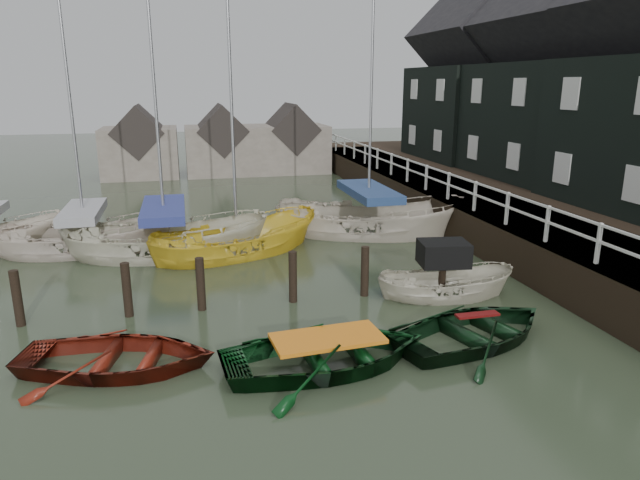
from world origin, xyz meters
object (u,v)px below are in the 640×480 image
object	(u,v)px
sailboat_b	(167,253)
sailboat_c	(237,253)
sailboat_d	(368,232)
rowboat_green	(327,367)
rowboat_red	(119,369)
sailboat_a	(87,250)
rowboat_dkgreen	(475,341)
motorboat	(444,293)

from	to	relation	value
sailboat_b	sailboat_c	distance (m)	2.39
sailboat_d	rowboat_green	bearing A→B (deg)	177.71
rowboat_red	sailboat_a	bearing A→B (deg)	24.93
sailboat_a	rowboat_dkgreen	bearing A→B (deg)	-134.80
sailboat_c	sailboat_d	size ratio (longest dim) A/B	0.82
motorboat	sailboat_c	world-z (taller)	sailboat_c
sailboat_b	rowboat_red	bearing A→B (deg)	-177.13
rowboat_red	rowboat_dkgreen	bearing A→B (deg)	-80.74
rowboat_red	rowboat_green	world-z (taller)	rowboat_green
rowboat_green	rowboat_dkgreen	size ratio (longest dim) A/B	1.05
rowboat_red	sailboat_d	world-z (taller)	sailboat_d
rowboat_green	motorboat	world-z (taller)	motorboat
motorboat	sailboat_a	size ratio (longest dim) A/B	0.38
rowboat_red	sailboat_c	xyz separation A→B (m)	(3.17, 7.66, 0.01)
sailboat_c	sailboat_b	bearing A→B (deg)	61.77
rowboat_green	sailboat_c	bearing A→B (deg)	2.42
rowboat_red	rowboat_green	bearing A→B (deg)	-89.15
rowboat_dkgreen	sailboat_a	size ratio (longest dim) A/B	0.40
sailboat_b	sailboat_d	bearing A→B (deg)	-73.06
sailboat_a	sailboat_c	size ratio (longest dim) A/B	0.95
rowboat_green	sailboat_c	world-z (taller)	sailboat_c
rowboat_red	sailboat_d	distance (m)	12.37
rowboat_red	rowboat_dkgreen	world-z (taller)	rowboat_dkgreen
rowboat_red	sailboat_b	xyz separation A→B (m)	(0.81, 8.02, 0.06)
rowboat_red	sailboat_b	distance (m)	8.06
rowboat_dkgreen	sailboat_d	distance (m)	9.67
rowboat_red	sailboat_d	xyz separation A→B (m)	(8.36, 9.13, 0.06)
motorboat	sailboat_d	world-z (taller)	sailboat_d
rowboat_green	sailboat_c	xyz separation A→B (m)	(-1.02, 8.58, 0.01)
rowboat_red	sailboat_a	distance (m)	9.31
sailboat_c	sailboat_a	bearing A→B (deg)	54.40
sailboat_d	rowboat_red	bearing A→B (deg)	157.75
rowboat_green	sailboat_c	distance (m)	8.64
rowboat_dkgreen	sailboat_c	world-z (taller)	sailboat_c
sailboat_b	rowboat_dkgreen	bearing A→B (deg)	-132.28
rowboat_dkgreen	sailboat_d	size ratio (longest dim) A/B	0.32
rowboat_green	motorboat	xyz separation A→B (m)	(4.10, 3.14, 0.12)
sailboat_c	rowboat_dkgreen	bearing A→B (deg)	-170.36
motorboat	sailboat_b	bearing A→B (deg)	60.59
sailboat_b	sailboat_d	xyz separation A→B (m)	(7.55, 1.10, -0.00)
rowboat_green	motorboat	size ratio (longest dim) A/B	1.11
sailboat_d	sailboat_a	bearing A→B (deg)	110.29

